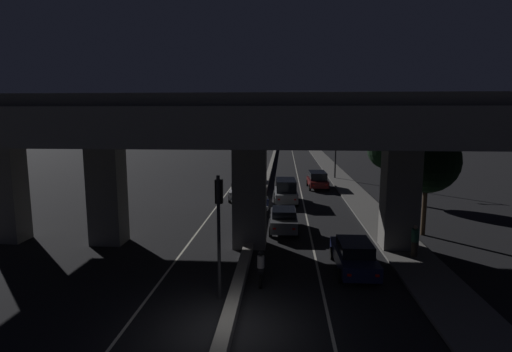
% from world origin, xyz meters
% --- Properties ---
extents(ground_plane, '(200.00, 200.00, 0.00)m').
position_xyz_m(ground_plane, '(0.00, 0.00, 0.00)').
color(ground_plane, black).
extents(lane_line_left_inner, '(0.12, 126.00, 0.00)m').
position_xyz_m(lane_line_left_inner, '(-3.63, 35.00, 0.00)').
color(lane_line_left_inner, beige).
rests_on(lane_line_left_inner, ground_plane).
extents(lane_line_right_inner, '(0.12, 126.00, 0.00)m').
position_xyz_m(lane_line_right_inner, '(3.63, 35.00, 0.00)').
color(lane_line_right_inner, beige).
rests_on(lane_line_right_inner, ground_plane).
extents(median_divider, '(0.51, 126.00, 0.44)m').
position_xyz_m(median_divider, '(0.00, 35.00, 0.22)').
color(median_divider, gray).
rests_on(median_divider, ground_plane).
extents(sidewalk_right, '(2.67, 126.00, 0.14)m').
position_xyz_m(sidewalk_right, '(8.63, 28.00, 0.07)').
color(sidewalk_right, '#5B5956').
rests_on(sidewalk_right, ground_plane).
extents(elevated_overpass, '(33.92, 13.43, 8.69)m').
position_xyz_m(elevated_overpass, '(-0.29, 9.26, 6.65)').
color(elevated_overpass, slate).
rests_on(elevated_overpass, ground_plane).
extents(traffic_light_left_of_median, '(0.30, 0.49, 5.11)m').
position_xyz_m(traffic_light_left_of_median, '(-0.65, 2.55, 3.48)').
color(traffic_light_left_of_median, black).
rests_on(traffic_light_left_of_median, ground_plane).
extents(street_lamp, '(1.95, 0.32, 8.85)m').
position_xyz_m(street_lamp, '(7.76, 34.79, 5.14)').
color(street_lamp, '#2D2D30').
rests_on(street_lamp, ground_plane).
extents(car_dark_blue_lead, '(1.89, 4.61, 1.54)m').
position_xyz_m(car_dark_blue_lead, '(5.32, 5.84, 0.79)').
color(car_dark_blue_lead, '#141938').
rests_on(car_dark_blue_lead, ground_plane).
extents(car_grey_second, '(1.88, 4.35, 1.51)m').
position_xyz_m(car_grey_second, '(1.94, 12.48, 0.79)').
color(car_grey_second, '#515459').
rests_on(car_grey_second, ground_plane).
extents(car_silver_third, '(2.17, 4.50, 2.01)m').
position_xyz_m(car_silver_third, '(2.10, 21.22, 1.04)').
color(car_silver_third, gray).
rests_on(car_silver_third, ground_plane).
extents(car_dark_red_fourth, '(2.14, 4.40, 1.73)m').
position_xyz_m(car_dark_red_fourth, '(5.40, 28.36, 0.93)').
color(car_dark_red_fourth, '#591414').
rests_on(car_dark_red_fourth, ground_plane).
extents(car_white_lead_oncoming, '(2.20, 4.59, 1.57)m').
position_xyz_m(car_white_lead_oncoming, '(-1.90, 22.32, 0.80)').
color(car_white_lead_oncoming, silver).
rests_on(car_white_lead_oncoming, ground_plane).
extents(car_grey_second_oncoming, '(2.09, 4.11, 1.55)m').
position_xyz_m(car_grey_second_oncoming, '(-1.84, 30.44, 0.80)').
color(car_grey_second_oncoming, '#515459').
rests_on(car_grey_second_oncoming, ground_plane).
extents(motorcycle_black_filtering_near, '(0.33, 1.93, 1.46)m').
position_xyz_m(motorcycle_black_filtering_near, '(0.93, 4.24, 0.62)').
color(motorcycle_black_filtering_near, black).
rests_on(motorcycle_black_filtering_near, ground_plane).
extents(motorcycle_red_filtering_mid, '(0.34, 1.79, 1.46)m').
position_xyz_m(motorcycle_red_filtering_mid, '(0.52, 9.54, 0.62)').
color(motorcycle_red_filtering_mid, black).
rests_on(motorcycle_red_filtering_mid, ground_plane).
extents(motorcycle_white_filtering_far, '(0.34, 1.71, 1.39)m').
position_xyz_m(motorcycle_white_filtering_far, '(0.64, 16.89, 0.60)').
color(motorcycle_white_filtering_far, black).
rests_on(motorcycle_white_filtering_far, ground_plane).
extents(pedestrian_on_sidewalk, '(0.38, 0.38, 1.68)m').
position_xyz_m(pedestrian_on_sidewalk, '(8.77, 7.74, 0.97)').
color(pedestrian_on_sidewalk, '#2D261E').
rests_on(pedestrian_on_sidewalk, sidewalk_right).
extents(roadside_tree_kerbside_near, '(3.95, 3.95, 6.67)m').
position_xyz_m(roadside_tree_kerbside_near, '(10.69, 12.17, 4.68)').
color(roadside_tree_kerbside_near, '#38281C').
rests_on(roadside_tree_kerbside_near, ground_plane).
extents(roadside_tree_kerbside_mid, '(3.41, 3.41, 6.20)m').
position_xyz_m(roadside_tree_kerbside_mid, '(10.99, 23.11, 4.45)').
color(roadside_tree_kerbside_mid, '#38281C').
rests_on(roadside_tree_kerbside_mid, ground_plane).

